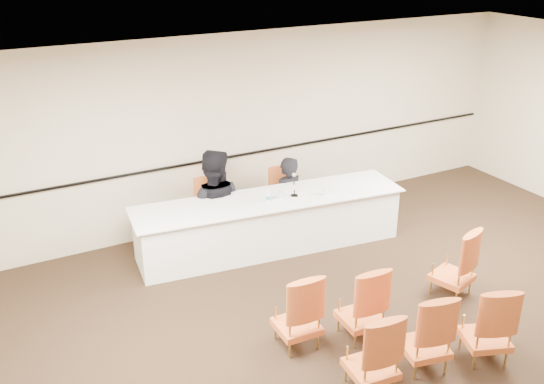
{
  "coord_description": "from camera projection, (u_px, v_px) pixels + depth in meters",
  "views": [
    {
      "loc": [
        -3.92,
        -4.22,
        4.34
      ],
      "look_at": [
        -0.26,
        2.6,
        1.01
      ],
      "focal_mm": 40.0,
      "sensor_mm": 36.0,
      "label": 1
    }
  ],
  "objects": [
    {
      "name": "aud_chair_back_mid",
      "position": [
        425.0,
        330.0,
        6.39
      ],
      "size": [
        0.6,
        0.6,
        0.95
      ],
      "primitive_type": null,
      "rotation": [
        0.0,
        0.0,
        -0.22
      ],
      "color": "#B05A1F",
      "rests_on": "ground"
    },
    {
      "name": "ceiling",
      "position": [
        428.0,
        88.0,
        5.65
      ],
      "size": [
        10.0,
        10.0,
        0.0
      ],
      "primitive_type": "plane",
      "rotation": [
        3.14,
        0.0,
        0.0
      ],
      "color": "silver",
      "rests_on": "ground"
    },
    {
      "name": "panelist_main_chair",
      "position": [
        287.0,
        198.0,
        9.54
      ],
      "size": [
        0.55,
        0.55,
        0.95
      ],
      "primitive_type": null,
      "rotation": [
        0.0,
        0.0,
        -0.12
      ],
      "color": "#B05A1F",
      "rests_on": "ground"
    },
    {
      "name": "drinking_glass",
      "position": [
        280.0,
        195.0,
        8.74
      ],
      "size": [
        0.07,
        0.07,
        0.1
      ],
      "primitive_type": "cylinder",
      "rotation": [
        0.0,
        0.0,
        0.07
      ],
      "color": "silver",
      "rests_on": "panel_table"
    },
    {
      "name": "aud_chair_front_left",
      "position": [
        297.0,
        309.0,
        6.74
      ],
      "size": [
        0.52,
        0.52,
        0.95
      ],
      "primitive_type": null,
      "rotation": [
        0.0,
        0.0,
        -0.04
      ],
      "color": "#B05A1F",
      "rests_on": "ground"
    },
    {
      "name": "wall_rail",
      "position": [
        246.0,
        154.0,
        9.6
      ],
      "size": [
        9.8,
        0.04,
        0.03
      ],
      "primitive_type": "cube",
      "color": "black",
      "rests_on": "wall_back"
    },
    {
      "name": "panelist_second",
      "position": [
        214.0,
        211.0,
        9.14
      ],
      "size": [
        1.18,
        1.09,
        1.96
      ],
      "primitive_type": "imported",
      "rotation": [
        0.0,
        0.0,
        2.68
      ],
      "color": "black",
      "rests_on": "ground"
    },
    {
      "name": "panelist_main",
      "position": [
        287.0,
        206.0,
        9.59
      ],
      "size": [
        0.65,
        0.49,
        1.63
      ],
      "primitive_type": "imported",
      "rotation": [
        0.0,
        0.0,
        3.32
      ],
      "color": "black",
      "rests_on": "ground"
    },
    {
      "name": "aud_chair_back_right",
      "position": [
        487.0,
        321.0,
        6.53
      ],
      "size": [
        0.65,
        0.65,
        0.95
      ],
      "primitive_type": null,
      "rotation": [
        0.0,
        0.0,
        -0.37
      ],
      "color": "#B05A1F",
      "rests_on": "ground"
    },
    {
      "name": "panel_table",
      "position": [
        270.0,
        223.0,
        8.9
      ],
      "size": [
        4.07,
        1.37,
        0.8
      ],
      "primitive_type": null,
      "rotation": [
        0.0,
        0.0,
        -0.12
      ],
      "color": "white",
      "rests_on": "ground"
    },
    {
      "name": "aud_chair_front_mid",
      "position": [
        362.0,
        301.0,
        6.88
      ],
      "size": [
        0.53,
        0.53,
        0.95
      ],
      "primitive_type": null,
      "rotation": [
        0.0,
        0.0,
        -0.06
      ],
      "color": "#B05A1F",
      "rests_on": "ground"
    },
    {
      "name": "microphone",
      "position": [
        294.0,
        187.0,
        8.75
      ],
      "size": [
        0.2,
        0.24,
        0.31
      ],
      "primitive_type": null,
      "rotation": [
        0.0,
        0.0,
        -0.48
      ],
      "color": "black",
      "rests_on": "panel_table"
    },
    {
      "name": "wall_back",
      "position": [
        244.0,
        129.0,
        9.48
      ],
      "size": [
        10.0,
        0.04,
        3.0
      ],
      "primitive_type": "cube",
      "color": "beige",
      "rests_on": "ground"
    },
    {
      "name": "coffee_cup",
      "position": [
        325.0,
        191.0,
        8.84
      ],
      "size": [
        0.08,
        0.08,
        0.12
      ],
      "primitive_type": "cylinder",
      "rotation": [
        0.0,
        0.0,
        0.12
      ],
      "color": "white",
      "rests_on": "panel_table"
    },
    {
      "name": "papers",
      "position": [
        299.0,
        195.0,
        8.84
      ],
      "size": [
        0.36,
        0.33,
        0.0
      ],
      "primitive_type": "cube",
      "rotation": [
        0.0,
        0.0,
        -0.43
      ],
      "color": "white",
      "rests_on": "panel_table"
    },
    {
      "name": "floor",
      "position": [
        401.0,
        350.0,
        6.83
      ],
      "size": [
        10.0,
        10.0,
        0.0
      ],
      "primitive_type": "plane",
      "color": "black",
      "rests_on": "ground"
    },
    {
      "name": "panelist_second_chair",
      "position": [
        213.0,
        210.0,
        9.13
      ],
      "size": [
        0.55,
        0.55,
        0.95
      ],
      "primitive_type": null,
      "rotation": [
        0.0,
        0.0,
        -0.12
      ],
      "color": "#B05A1F",
      "rests_on": "ground"
    },
    {
      "name": "water_bottle",
      "position": [
        268.0,
        195.0,
        8.6
      ],
      "size": [
        0.07,
        0.07,
        0.21
      ],
      "primitive_type": null,
      "rotation": [
        0.0,
        0.0,
        0.13
      ],
      "color": "teal",
      "rests_on": "panel_table"
    },
    {
      "name": "aud_chair_front_right",
      "position": [
        454.0,
        262.0,
        7.71
      ],
      "size": [
        0.63,
        0.63,
        0.95
      ],
      "primitive_type": null,
      "rotation": [
        0.0,
        0.0,
        0.31
      ],
      "color": "#B05A1F",
      "rests_on": "ground"
    },
    {
      "name": "aud_chair_back_left",
      "position": [
        372.0,
        350.0,
        6.08
      ],
      "size": [
        0.55,
        0.55,
        0.95
      ],
      "primitive_type": null,
      "rotation": [
        0.0,
        0.0,
        -0.1
      ],
      "color": "#B05A1F",
      "rests_on": "ground"
    }
  ]
}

